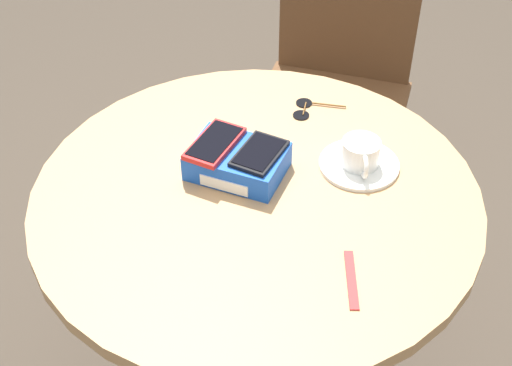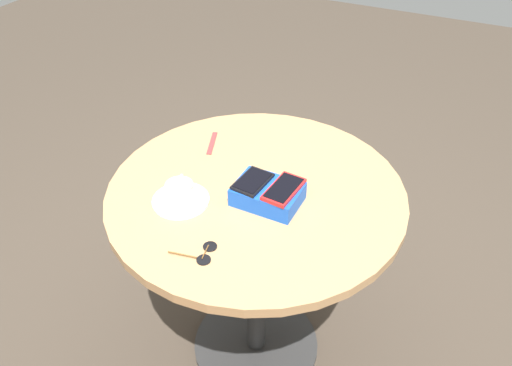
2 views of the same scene
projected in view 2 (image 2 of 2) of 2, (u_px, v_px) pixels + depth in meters
The scene contains 9 objects.
ground_plane at pixel (256, 345), 1.92m from camera, with size 8.00×8.00×0.00m, color #42382D.
round_table at pixel (256, 230), 1.54m from camera, with size 0.87×0.87×0.77m.
phone_box at pixel (268, 194), 1.38m from camera, with size 0.18×0.13×0.05m.
phone_red at pixel (284, 189), 1.34m from camera, with size 0.08×0.14×0.01m.
phone_black at pixel (253, 181), 1.37m from camera, with size 0.09×0.12×0.01m.
saucer at pixel (181, 200), 1.39m from camera, with size 0.16×0.16×0.01m, color white.
coffee_cup at pixel (180, 191), 1.38m from camera, with size 0.08×0.10×0.05m.
lanyard_strap at pixel (212, 143), 1.63m from camera, with size 0.13×0.02×0.00m, color red.
sunglasses at pixel (204, 253), 1.24m from camera, with size 0.11×0.08×0.01m.
Camera 2 is at (-0.50, 1.01, 1.67)m, focal length 35.00 mm.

